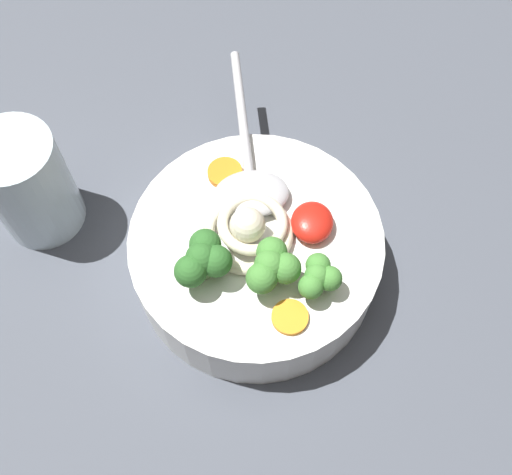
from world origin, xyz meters
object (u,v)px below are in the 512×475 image
noodle_pile (249,229)px  soup_spoon (250,179)px  soup_bowl (256,253)px  drinking_glass (28,185)px

noodle_pile → soup_spoon: 4.64cm
soup_bowl → soup_spoon: (4.73, 1.24, 3.52)cm
soup_bowl → noodle_pile: size_ratio=2.57×
noodle_pile → soup_spoon: bearing=8.4°
soup_spoon → soup_bowl: bearing=180.0°
soup_bowl → soup_spoon: 6.02cm
soup_bowl → noodle_pile: (0.15, 0.56, 3.69)cm
soup_bowl → soup_spoon: size_ratio=1.14×
noodle_pile → drinking_glass: drinking_glass is taller
drinking_glass → noodle_pile: bearing=-96.6°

